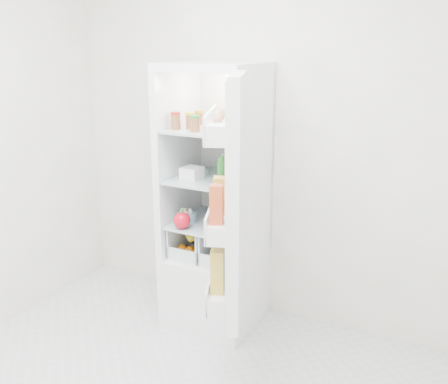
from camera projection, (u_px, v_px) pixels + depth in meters
The scene contains 19 objects.
room_walls at pixel (118, 125), 2.06m from camera, with size 3.02×3.02×2.61m.
refrigerator at pixel (218, 230), 3.48m from camera, with size 0.60×0.60×1.80m.
shelf_low at pixel (214, 222), 3.40m from camera, with size 0.49×0.53×0.01m, color #A4BAC0.
shelf_mid at pixel (214, 179), 3.31m from camera, with size 0.49×0.53×0.01m, color #A4BAC0.
shelf_top at pixel (213, 129), 3.22m from camera, with size 0.49×0.53×0.01m, color #A4BAC0.
crisper_left at pixel (199, 237), 3.50m from camera, with size 0.23×0.46×0.22m, color silver, non-canonical shape.
crisper_right at pixel (230, 243), 3.39m from camera, with size 0.23×0.46×0.22m, color silver, non-canonical shape.
condiment_jars at pixel (208, 123), 3.16m from camera, with size 0.46×0.34×0.08m.
squeeze_bottle at pixel (232, 114), 3.16m from camera, with size 0.05×0.05×0.19m, color white.
tub_white at pixel (192, 173), 3.27m from camera, with size 0.12×0.12×0.08m, color white.
tin_red at pixel (235, 179), 3.16m from camera, with size 0.10×0.10×0.06m, color red.
foil_tray at pixel (194, 171), 3.39m from camera, with size 0.16×0.12×0.04m, color silver.
tub_green at pixel (228, 167), 3.41m from camera, with size 0.11×0.15×0.09m, color #3A8047.
red_cabbage at pixel (227, 216), 3.26m from camera, with size 0.17×0.17×0.17m, color #521C4B.
bell_pepper at pixel (182, 220), 3.26m from camera, with size 0.11×0.11×0.11m, color red.
mushroom_bowl at pixel (186, 217), 3.39m from camera, with size 0.13×0.13×0.06m, color #7DACBA.
citrus_pile at pixel (198, 241), 3.49m from camera, with size 0.20×0.31×0.16m.
veg_pile at pixel (230, 250), 3.40m from camera, with size 0.16×0.30×0.10m.
fridge_door at pixel (232, 205), 2.65m from camera, with size 0.36×0.58×1.30m.
Camera 1 is at (1.34, -1.62, 1.92)m, focal length 40.00 mm.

